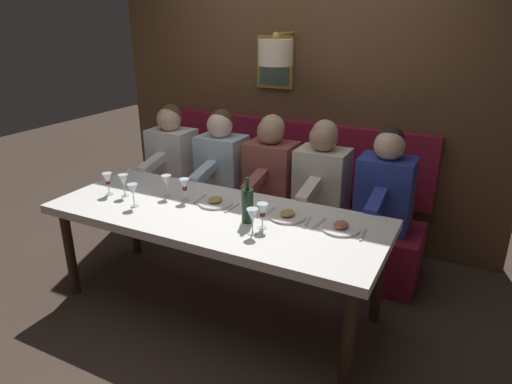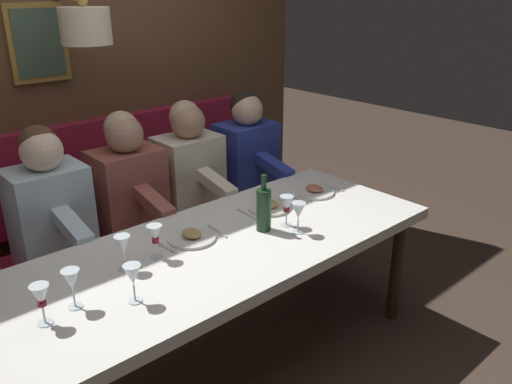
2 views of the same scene
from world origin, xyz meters
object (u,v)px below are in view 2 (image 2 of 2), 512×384
wine_glass_5 (123,246)px  dining_table (219,256)px  wine_glass_0 (133,276)px  wine_glass_3 (298,211)px  wine_glass_6 (155,235)px  diner_nearest (246,150)px  wine_glass_4 (287,205)px  diner_near (189,165)px  diner_middle (129,181)px  wine_bottle (264,209)px  wine_glass_2 (41,297)px  diner_far (49,202)px  wine_glass_1 (71,281)px

wine_glass_5 → dining_table: bearing=-100.9°
wine_glass_0 → wine_glass_3: (-0.01, -0.93, 0.00)m
wine_glass_0 → wine_glass_6: bearing=-45.5°
wine_glass_5 → diner_nearest: bearing=-60.4°
dining_table → wine_glass_4: wine_glass_4 is taller
diner_near → diner_middle: bearing=90.0°
wine_glass_5 → wine_bottle: bearing=-99.3°
wine_glass_6 → wine_glass_0: bearing=134.5°
dining_table → wine_glass_2: bearing=94.5°
dining_table → wine_glass_0: wine_glass_0 is taller
diner_far → wine_glass_4: size_ratio=4.82×
diner_far → wine_bottle: size_ratio=2.64×
wine_glass_1 → wine_glass_3: (-0.13, -1.12, 0.00)m
diner_far → diner_middle: bearing=-90.0°
diner_near → wine_glass_5: (-0.79, 0.90, 0.04)m
wine_glass_2 → wine_glass_6: (0.15, -0.58, -0.00)m
wine_bottle → dining_table: bearing=83.6°
wine_glass_2 → wine_bottle: (0.04, -1.14, 0.00)m
diner_middle → wine_bottle: size_ratio=2.64×
diner_near → wine_glass_6: bearing=137.0°
wine_glass_0 → wine_glass_2: same height
diner_middle → wine_glass_2: size_ratio=4.82×
diner_far → wine_glass_1: bearing=163.7°
diner_nearest → diner_near: (0.00, 0.50, 0.00)m
wine_glass_1 → wine_glass_0: bearing=-122.3°
diner_near → wine_glass_0: diner_near is taller
dining_table → diner_near: bearing=-26.8°
diner_middle → wine_glass_3: 1.12m
wine_glass_1 → wine_glass_3: same height
wine_glass_2 → wine_glass_3: (-0.10, -1.25, 0.00)m
wine_glass_0 → wine_glass_2: (0.10, 0.32, -0.00)m
dining_table → wine_glass_1: bearing=93.1°
diner_nearest → wine_glass_1: (-0.92, 1.69, 0.04)m
diner_far → wine_glass_2: bearing=157.3°
diner_middle → diner_far: size_ratio=1.00×
dining_table → wine_glass_2: wine_glass_2 is taller
wine_glass_1 → wine_glass_3: bearing=-96.6°
dining_table → wine_glass_1: wine_glass_1 is taller
diner_near → wine_glass_0: size_ratio=4.82×
diner_middle → wine_glass_2: diner_middle is taller
diner_near → wine_glass_1: size_ratio=4.82×
wine_glass_0 → wine_glass_3: 0.93m
wine_glass_0 → wine_glass_2: 0.34m
wine_glass_5 → wine_glass_6: bearing=-91.3°
diner_nearest → wine_glass_1: 1.92m
wine_glass_2 → wine_glass_6: size_ratio=1.00×
dining_table → diner_nearest: 1.30m
dining_table → wine_glass_2: 0.90m
diner_near → wine_glass_3: (-1.05, 0.07, 0.04)m
wine_glass_1 → wine_glass_5: bearing=-65.8°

